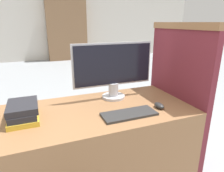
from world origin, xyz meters
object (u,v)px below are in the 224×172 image
object	(u,v)px
monitor	(113,69)
keyboard	(129,114)
mouse	(159,106)
book_stack	(23,112)

from	to	relation	value
monitor	keyboard	world-z (taller)	monitor
mouse	book_stack	distance (m)	0.90
monitor	mouse	world-z (taller)	monitor
monitor	keyboard	xyz separation A→B (m)	(-0.02, -0.34, -0.23)
monitor	keyboard	bearing A→B (deg)	-93.85
monitor	book_stack	bearing A→B (deg)	-167.17
mouse	keyboard	bearing A→B (deg)	-174.34
monitor	book_stack	xyz separation A→B (m)	(-0.66, -0.15, -0.19)
monitor	mouse	bearing A→B (deg)	-54.05
keyboard	monitor	bearing A→B (deg)	86.15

